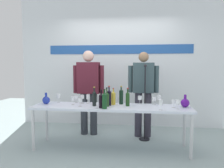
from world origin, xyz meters
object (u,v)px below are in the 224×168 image
presenter_right (143,89)px  wine_glass_right_5 (161,103)px  decanter_blue_left (46,100)px  decanter_blue_right (185,103)px  wine_bottle_0 (109,97)px  wine_bottle_6 (128,98)px  wine_glass_left_5 (73,99)px  wine_glass_left_1 (80,100)px  wine_glass_left_3 (58,96)px  wine_bottle_4 (107,99)px  wine_glass_left_0 (76,97)px  wine_bottle_7 (113,98)px  wine_glass_right_3 (174,102)px  wine_bottle_3 (101,100)px  wine_glass_right_4 (140,98)px  presenter_left (89,87)px  wine_bottle_5 (121,96)px  display_table (111,109)px  wine_glass_left_4 (88,97)px  wine_bottle_1 (105,100)px  wine_glass_right_0 (154,99)px  wine_bottle_2 (94,98)px  wine_glass_right_2 (178,102)px  microphone_stand (145,115)px  wine_glass_right_1 (159,98)px

presenter_right → wine_glass_right_5: 0.97m
decanter_blue_left → presenter_right: (1.69, 0.65, 0.14)m
decanter_blue_right → wine_bottle_0: wine_bottle_0 is taller
decanter_blue_right → wine_bottle_0: size_ratio=0.62×
wine_bottle_6 → wine_glass_left_5: wine_bottle_6 is taller
wine_glass_left_1 → wine_glass_left_3: wine_glass_left_3 is taller
wine_bottle_4 → wine_glass_left_0: bearing=155.3°
wine_glass_left_3 → wine_glass_left_5: 0.39m
wine_bottle_7 → wine_glass_right_3: 1.00m
wine_glass_left_5 → wine_glass_left_0: bearing=91.1°
wine_bottle_3 → wine_glass_right_4: bearing=34.9°
wine_glass_left_3 → wine_glass_right_3: size_ratio=1.26×
presenter_left → wine_bottle_6: (0.82, -0.67, -0.12)m
wine_bottle_4 → wine_glass_right_4: size_ratio=2.15×
decanter_blue_right → wine_bottle_6: bearing=-178.9°
wine_bottle_0 → wine_bottle_5: wine_bottle_0 is taller
wine_bottle_6 → wine_bottle_7: 0.27m
display_table → wine_glass_left_4: wine_glass_left_4 is taller
wine_bottle_1 → wine_bottle_7: wine_bottle_1 is taller
wine_bottle_4 → wine_glass_right_0: bearing=16.9°
wine_bottle_0 → wine_bottle_3: 0.25m
display_table → wine_glass_left_4: 0.51m
wine_glass_left_3 → wine_bottle_4: bearing=-16.2°
wine_glass_left_4 → wine_glass_right_5: (1.22, -0.44, 0.00)m
wine_bottle_1 → wine_bottle_2: size_ratio=0.96×
wine_glass_left_1 → wine_glass_right_3: wine_glass_left_1 is taller
wine_bottle_7 → decanter_blue_right: bearing=-4.2°
wine_glass_right_2 → wine_bottle_0: bearing=170.6°
decanter_blue_right → wine_glass_left_1: 1.70m
presenter_left → microphone_stand: (1.11, -0.19, -0.50)m
wine_glass_left_0 → microphone_stand: 1.31m
wine_bottle_2 → wine_glass_right_5: (1.06, -0.20, -0.02)m
presenter_left → wine_bottle_2: 0.79m
wine_bottle_2 → wine_bottle_4: wine_bottle_2 is taller
decanter_blue_right → wine_glass_left_4: 1.64m
presenter_left → wine_glass_right_0: bearing=-21.9°
presenter_left → wine_bottle_1: presenter_left is taller
decanter_blue_left → wine_glass_right_3: decanter_blue_left is taller
display_table → wine_glass_right_2: wine_glass_right_2 is taller
wine_bottle_0 → wine_bottle_3: size_ratio=1.11×
wine_bottle_5 → wine_glass_right_4: wine_bottle_5 is taller
wine_glass_right_5 → microphone_stand: 0.86m
wine_bottle_4 → wine_glass_right_1: wine_bottle_4 is taller
presenter_left → wine_bottle_1: 1.06m
decanter_blue_right → microphone_stand: (-0.63, 0.46, -0.33)m
wine_glass_right_0 → presenter_right: bearing=109.1°
presenter_right → wine_bottle_3: size_ratio=5.54×
wine_bottle_1 → wine_glass_right_2: 1.13m
microphone_stand → wine_bottle_0: bearing=-142.7°
decanter_blue_left → wine_glass_left_4: size_ratio=1.25×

